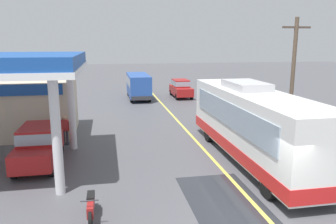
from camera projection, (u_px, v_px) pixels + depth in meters
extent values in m
plane|color=#4C4C51|center=(164.00, 106.00, 29.32)|extent=(120.00, 120.00, 0.00)
cube|color=#D8CC4C|center=(175.00, 118.00, 24.51)|extent=(0.16, 50.00, 0.01)
cube|color=#26282D|center=(229.00, 208.00, 11.27)|extent=(2.61, 5.63, 0.01)
cube|color=white|center=(253.00, 122.00, 15.54)|extent=(2.50, 11.00, 2.90)
cube|color=red|center=(252.00, 144.00, 15.77)|extent=(2.54, 11.04, 0.56)
cube|color=#8C9EAD|center=(329.00, 146.00, 10.19)|extent=(2.30, 0.10, 1.40)
cube|color=#8C9EAD|center=(228.00, 114.00, 15.22)|extent=(0.06, 9.35, 1.10)
cube|color=#8C9EAD|center=(278.00, 112.00, 15.67)|extent=(0.06, 9.35, 1.10)
cube|color=white|center=(332.00, 124.00, 10.06)|extent=(1.75, 0.08, 0.32)
cube|color=#B2B2B7|center=(246.00, 85.00, 16.16)|extent=(1.60, 2.80, 0.36)
cylinder|color=black|center=(269.00, 185.00, 11.88)|extent=(0.30, 1.00, 1.00)
cylinder|color=black|center=(323.00, 181.00, 12.27)|extent=(0.30, 1.00, 1.00)
cylinder|color=black|center=(209.00, 133.00, 18.80)|extent=(0.30, 1.00, 1.00)
cylinder|color=black|center=(245.00, 131.00, 19.20)|extent=(0.30, 1.00, 1.00)
cylinder|color=silver|center=(56.00, 135.00, 11.88)|extent=(0.36, 0.36, 4.60)
cylinder|color=silver|center=(71.00, 107.00, 17.07)|extent=(0.36, 0.36, 4.60)
cube|color=beige|center=(15.00, 108.00, 19.90)|extent=(7.00, 4.40, 3.40)
cube|color=#194799|center=(1.00, 91.00, 17.47)|extent=(6.30, 0.10, 0.60)
cube|color=maroon|center=(39.00, 150.00, 15.11)|extent=(1.70, 4.20, 0.80)
cube|color=maroon|center=(38.00, 133.00, 15.14)|extent=(1.50, 2.31, 0.70)
cube|color=#8C9EAD|center=(38.00, 133.00, 15.14)|extent=(1.53, 2.35, 0.49)
cylinder|color=black|center=(14.00, 171.00, 13.61)|extent=(0.20, 0.64, 0.64)
cylinder|color=black|center=(51.00, 169.00, 13.88)|extent=(0.20, 0.64, 0.64)
cylinder|color=black|center=(30.00, 149.00, 16.50)|extent=(0.20, 0.64, 0.64)
cylinder|color=black|center=(61.00, 147.00, 16.77)|extent=(0.20, 0.64, 0.64)
cube|color=#264C9E|center=(138.00, 85.00, 32.96)|extent=(2.00, 6.00, 2.10)
cube|color=#8C9EAD|center=(138.00, 81.00, 32.87)|extent=(2.04, 5.10, 0.80)
cube|color=#2D2D33|center=(142.00, 98.00, 30.20)|extent=(1.90, 0.16, 0.36)
cylinder|color=black|center=(131.00, 98.00, 31.09)|extent=(0.22, 0.76, 0.76)
cylinder|color=black|center=(150.00, 98.00, 31.40)|extent=(0.22, 0.76, 0.76)
cylinder|color=black|center=(129.00, 92.00, 34.93)|extent=(0.22, 0.76, 0.76)
cylinder|color=black|center=(145.00, 92.00, 35.25)|extent=(0.22, 0.76, 0.76)
cylinder|color=black|center=(90.00, 220.00, 9.95)|extent=(0.10, 0.60, 0.60)
cylinder|color=black|center=(92.00, 201.00, 11.10)|extent=(0.10, 0.60, 0.60)
cube|color=maroon|center=(91.00, 204.00, 10.48)|extent=(0.20, 1.30, 0.36)
cube|color=black|center=(91.00, 196.00, 10.58)|extent=(0.24, 0.60, 0.12)
cylinder|color=#2D2D33|center=(89.00, 201.00, 9.87)|extent=(0.55, 0.04, 0.04)
cylinder|color=#33333F|center=(64.00, 138.00, 18.12)|extent=(0.14, 0.14, 0.82)
cylinder|color=#33333F|center=(67.00, 138.00, 18.15)|extent=(0.14, 0.14, 0.82)
cube|color=#BF3333|center=(65.00, 125.00, 17.99)|extent=(0.36, 0.22, 0.60)
sphere|color=tan|center=(64.00, 118.00, 17.90)|extent=(0.22, 0.22, 0.22)
cylinder|color=#BF3333|center=(60.00, 126.00, 17.95)|extent=(0.09, 0.09, 0.58)
cylinder|color=#BF3333|center=(69.00, 126.00, 18.04)|extent=(0.09, 0.09, 0.58)
cube|color=maroon|center=(181.00, 90.00, 33.86)|extent=(1.70, 4.20, 0.80)
cube|color=maroon|center=(181.00, 83.00, 33.89)|extent=(1.50, 2.31, 0.70)
cube|color=#8C9EAD|center=(181.00, 83.00, 33.89)|extent=(1.53, 2.35, 0.49)
cylinder|color=black|center=(177.00, 97.00, 32.36)|extent=(0.20, 0.64, 0.64)
cylinder|color=black|center=(192.00, 96.00, 32.63)|extent=(0.20, 0.64, 0.64)
cylinder|color=black|center=(171.00, 92.00, 35.25)|extent=(0.20, 0.64, 0.64)
cylinder|color=black|center=(185.00, 92.00, 35.51)|extent=(0.20, 0.64, 0.64)
cylinder|color=brown|center=(293.00, 76.00, 20.11)|extent=(0.24, 0.24, 7.05)
cube|color=#4C3D33|center=(297.00, 27.00, 19.50)|extent=(1.80, 0.12, 0.12)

